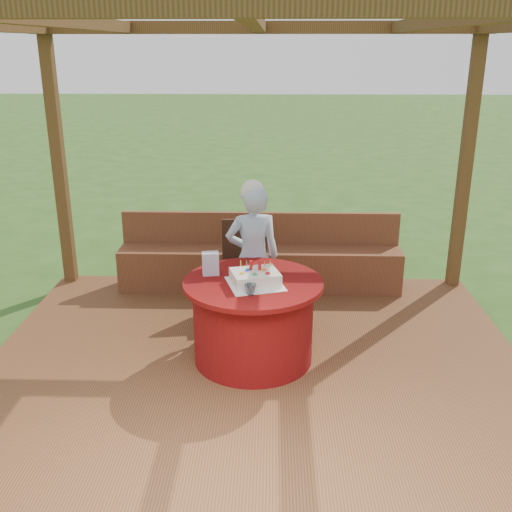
{
  "coord_description": "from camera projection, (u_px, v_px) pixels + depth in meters",
  "views": [
    {
      "loc": [
        0.13,
        -4.34,
        2.63
      ],
      "look_at": [
        0.0,
        0.25,
        1.0
      ],
      "focal_mm": 42.0,
      "sensor_mm": 36.0,
      "label": 1
    }
  ],
  "objects": [
    {
      "name": "bench",
      "position": [
        260.0,
        264.0,
        6.46
      ],
      "size": [
        3.0,
        0.42,
        0.8
      ],
      "color": "brown",
      "rests_on": "deck"
    },
    {
      "name": "table",
      "position": [
        253.0,
        320.0,
        4.94
      ],
      "size": [
        1.14,
        1.14,
        0.7
      ],
      "color": "maroon",
      "rests_on": "deck"
    },
    {
      "name": "pergola",
      "position": [
        255.0,
        78.0,
        4.16
      ],
      "size": [
        4.5,
        4.0,
        2.72
      ],
      "color": "brown",
      "rests_on": "deck"
    },
    {
      "name": "deck",
      "position": [
        255.0,
        373.0,
        4.95
      ],
      "size": [
        4.5,
        4.0,
        0.12
      ],
      "primitive_type": "cube",
      "color": "brown",
      "rests_on": "ground"
    },
    {
      "name": "drinking_glass",
      "position": [
        250.0,
        290.0,
        4.55
      ],
      "size": [
        0.12,
        0.12,
        0.08
      ],
      "primitive_type": "imported",
      "rotation": [
        0.0,
        0.0,
        -0.4
      ],
      "color": "white",
      "rests_on": "table"
    },
    {
      "name": "gift_bag",
      "position": [
        211.0,
        264.0,
        4.93
      ],
      "size": [
        0.15,
        0.11,
        0.19
      ],
      "primitive_type": "cube",
      "rotation": [
        0.0,
        0.0,
        0.16
      ],
      "color": "#F19CD2",
      "rests_on": "table"
    },
    {
      "name": "birthday_cake",
      "position": [
        255.0,
        278.0,
        4.74
      ],
      "size": [
        0.51,
        0.51,
        0.18
      ],
      "color": "white",
      "rests_on": "table"
    },
    {
      "name": "elderly_woman",
      "position": [
        253.0,
        255.0,
        5.43
      ],
      "size": [
        0.54,
        0.41,
        1.39
      ],
      "color": "#8FACD4",
      "rests_on": "deck"
    },
    {
      "name": "ground",
      "position": [
        255.0,
        379.0,
        4.97
      ],
      "size": [
        60.0,
        60.0,
        0.0
      ],
      "primitive_type": "plane",
      "color": "#29501A",
      "rests_on": "ground"
    },
    {
      "name": "chair",
      "position": [
        246.0,
        261.0,
        5.86
      ],
      "size": [
        0.51,
        0.51,
        0.9
      ],
      "color": "#321A10",
      "rests_on": "deck"
    }
  ]
}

